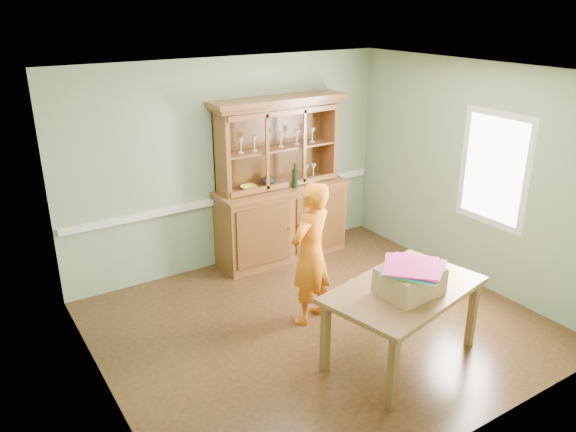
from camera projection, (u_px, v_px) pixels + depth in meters
floor at (319, 325)px, 6.15m from camera, size 4.50×4.50×0.00m
ceiling at (325, 73)px, 5.18m from camera, size 4.50×4.50×0.00m
wall_back at (231, 164)px, 7.23m from camera, size 4.50×0.00×4.50m
wall_left at (96, 263)px, 4.53m from camera, size 0.00×4.00×4.00m
wall_right at (473, 175)px, 6.79m from camera, size 0.00×4.00×4.00m
wall_front at (483, 291)px, 4.09m from camera, size 4.50×0.00×4.50m
chair_rail at (233, 198)px, 7.38m from camera, size 4.41×0.05×0.08m
framed_map at (86, 228)px, 4.71m from camera, size 0.03×0.60×0.46m
window_panel at (494, 169)px, 6.49m from camera, size 0.03×0.96×1.36m
china_hutch at (281, 204)px, 7.55m from camera, size 1.86×0.61×2.19m
dining_table at (404, 296)px, 5.38m from camera, size 1.71×1.24×0.78m
cardboard_box at (410, 281)px, 5.19m from camera, size 0.57×0.47×0.25m
kite_stack at (413, 268)px, 5.10m from camera, size 0.68×0.68×0.05m
person at (311, 254)px, 6.00m from camera, size 0.68×0.56×1.60m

